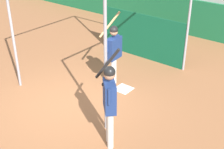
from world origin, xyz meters
The scene contains 6 objects.
ground_plane centered at (0.00, 0.00, 0.00)m, with size 60.00×60.00×0.00m, color #935B38.
outfield_wall centered at (0.00, 6.57, 0.71)m, with size 24.00×0.12×1.42m.
batting_cage centered at (-0.20, 2.87, 1.39)m, with size 3.25×3.86×3.23m.
home_plate centered at (0.65, 1.46, 0.01)m, with size 0.44×0.44×0.02m.
player_batter centered at (0.29, 1.47, 1.08)m, with size 0.56×0.97×1.96m.
player_waiting centered at (1.80, -0.57, 1.13)m, with size 0.76×0.62×2.09m.
Camera 1 is at (5.08, -4.61, 4.41)m, focal length 50.00 mm.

